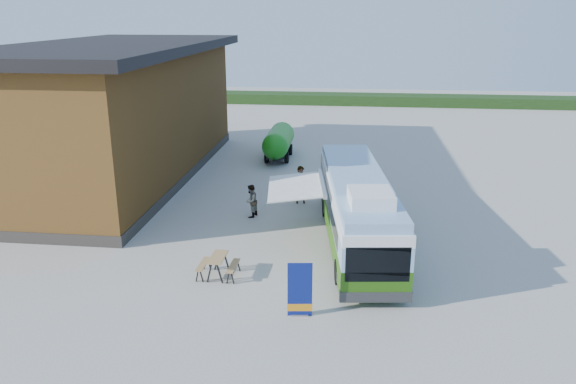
# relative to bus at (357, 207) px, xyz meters

# --- Properties ---
(ground) EXTENTS (100.00, 100.00, 0.00)m
(ground) POSITION_rel_bus_xyz_m (-2.92, -1.55, -1.61)
(ground) COLOR #BCB7AD
(ground) RESTS_ON ground
(barn) EXTENTS (9.60, 21.20, 7.50)m
(barn) POSITION_rel_bus_xyz_m (-13.42, 8.45, 1.98)
(barn) COLOR brown
(barn) RESTS_ON ground
(hedge) EXTENTS (40.00, 3.00, 1.00)m
(hedge) POSITION_rel_bus_xyz_m (5.08, 36.45, -1.11)
(hedge) COLOR #264419
(hedge) RESTS_ON ground
(bus) EXTENTS (3.63, 11.16, 3.37)m
(bus) POSITION_rel_bus_xyz_m (0.00, 0.00, 0.00)
(bus) COLOR #357413
(bus) RESTS_ON ground
(awning) EXTENTS (2.69, 3.88, 0.48)m
(awning) POSITION_rel_bus_xyz_m (-2.33, 0.16, 0.85)
(awning) COLOR white
(awning) RESTS_ON ground
(banner) EXTENTS (0.79, 0.24, 1.81)m
(banner) POSITION_rel_bus_xyz_m (-1.74, -5.97, -0.87)
(banner) COLOR navy
(banner) RESTS_ON ground
(picnic_table) EXTENTS (1.39, 1.24, 0.78)m
(picnic_table) POSITION_rel_bus_xyz_m (-4.92, -3.59, -1.03)
(picnic_table) COLOR #A67F4E
(picnic_table) RESTS_ON ground
(person_a) EXTENTS (0.77, 0.59, 1.89)m
(person_a) POSITION_rel_bus_xyz_m (-2.72, 4.86, -0.66)
(person_a) COLOR #999999
(person_a) RESTS_ON ground
(person_b) EXTENTS (0.78, 0.89, 1.55)m
(person_b) POSITION_rel_bus_xyz_m (-4.84, 2.63, -0.83)
(person_b) COLOR #999999
(person_b) RESTS_ON ground
(slurry_tanker) EXTENTS (1.66, 5.53, 2.04)m
(slurry_tanker) POSITION_rel_bus_xyz_m (-4.98, 13.50, -0.43)
(slurry_tanker) COLOR #198017
(slurry_tanker) RESTS_ON ground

